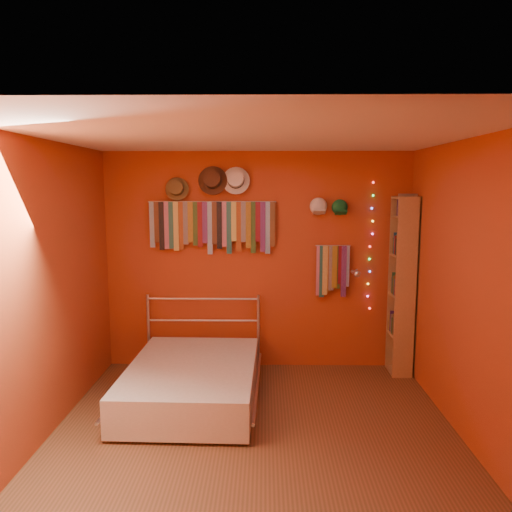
# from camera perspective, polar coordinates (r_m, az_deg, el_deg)

# --- Properties ---
(ground) EXTENTS (3.50, 3.50, 0.00)m
(ground) POSITION_cam_1_polar(r_m,az_deg,el_deg) (4.48, -0.18, -20.12)
(ground) COLOR brown
(ground) RESTS_ON ground
(back_wall) EXTENTS (3.50, 0.02, 2.50)m
(back_wall) POSITION_cam_1_polar(r_m,az_deg,el_deg) (5.76, 0.17, -0.58)
(back_wall) COLOR maroon
(back_wall) RESTS_ON ground
(right_wall) EXTENTS (0.02, 3.50, 2.50)m
(right_wall) POSITION_cam_1_polar(r_m,az_deg,el_deg) (4.37, 23.46, -4.04)
(right_wall) COLOR maroon
(right_wall) RESTS_ON ground
(left_wall) EXTENTS (0.02, 3.50, 2.50)m
(left_wall) POSITION_cam_1_polar(r_m,az_deg,el_deg) (4.44, -23.47, -3.87)
(left_wall) COLOR maroon
(left_wall) RESTS_ON ground
(ceiling) EXTENTS (3.50, 3.50, 0.02)m
(ceiling) POSITION_cam_1_polar(r_m,az_deg,el_deg) (3.97, -0.20, 13.61)
(ceiling) COLOR white
(ceiling) RESTS_ON back_wall
(tie_rack) EXTENTS (1.45, 0.03, 0.61)m
(tie_rack) POSITION_cam_1_polar(r_m,az_deg,el_deg) (5.68, -5.00, 3.66)
(tie_rack) COLOR silver
(tie_rack) RESTS_ON back_wall
(small_tie_rack) EXTENTS (0.40, 0.03, 0.60)m
(small_tie_rack) POSITION_cam_1_polar(r_m,az_deg,el_deg) (5.76, 8.72, -1.39)
(small_tie_rack) COLOR silver
(small_tie_rack) RESTS_ON back_wall
(fedora_olive) EXTENTS (0.26, 0.14, 0.26)m
(fedora_olive) POSITION_cam_1_polar(r_m,az_deg,el_deg) (5.69, -9.07, 7.65)
(fedora_olive) COLOR brown
(fedora_olive) RESTS_ON back_wall
(fedora_brown) EXTENTS (0.33, 0.18, 0.32)m
(fedora_brown) POSITION_cam_1_polar(r_m,az_deg,el_deg) (5.63, -5.01, 8.69)
(fedora_brown) COLOR #4A2B1A
(fedora_brown) RESTS_ON back_wall
(fedora_white) EXTENTS (0.31, 0.17, 0.31)m
(fedora_white) POSITION_cam_1_polar(r_m,az_deg,el_deg) (5.61, -2.33, 8.69)
(fedora_white) COLOR white
(fedora_white) RESTS_ON back_wall
(cap_white) EXTENTS (0.19, 0.24, 0.19)m
(cap_white) POSITION_cam_1_polar(r_m,az_deg,el_deg) (5.68, 7.14, 5.64)
(cap_white) COLOR white
(cap_white) RESTS_ON back_wall
(cap_green) EXTENTS (0.18, 0.23, 0.18)m
(cap_green) POSITION_cam_1_polar(r_m,az_deg,el_deg) (5.71, 9.54, 5.50)
(cap_green) COLOR #176B30
(cap_green) RESTS_ON back_wall
(fairy_lights) EXTENTS (0.06, 0.02, 1.47)m
(fairy_lights) POSITION_cam_1_polar(r_m,az_deg,el_deg) (5.83, 12.97, 1.06)
(fairy_lights) COLOR #FF3333
(fairy_lights) RESTS_ON back_wall
(reading_lamp) EXTENTS (0.08, 0.33, 0.10)m
(reading_lamp) POSITION_cam_1_polar(r_m,az_deg,el_deg) (5.62, 11.40, -1.95)
(reading_lamp) COLOR silver
(reading_lamp) RESTS_ON back_wall
(bookshelf) EXTENTS (0.25, 0.34, 2.00)m
(bookshelf) POSITION_cam_1_polar(r_m,az_deg,el_deg) (5.81, 16.75, -3.20)
(bookshelf) COLOR #986D45
(bookshelf) RESTS_ON ground
(bed) EXTENTS (1.35, 1.82, 0.87)m
(bed) POSITION_cam_1_polar(r_m,az_deg,el_deg) (5.11, -7.28, -13.98)
(bed) COLOR silver
(bed) RESTS_ON ground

